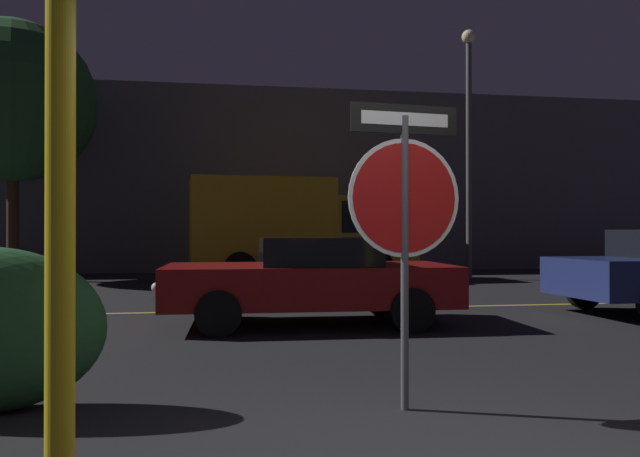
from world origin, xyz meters
name	(u,v)px	position (x,y,z in m)	size (l,w,h in m)	color
road_center_stripe	(286,310)	(0.00, 7.52, 0.00)	(35.03, 0.12, 0.01)	gold
stop_sign	(405,198)	(0.22, 1.40, 1.60)	(0.90, 0.12, 2.31)	#4C4C51
yellow_pole_left	(60,152)	(-1.83, -0.39, 1.68)	(0.12, 0.12, 3.36)	yellow
passing_car_2	(310,279)	(0.16, 5.80, 0.66)	(4.25, 2.14, 1.26)	maroon
delivery_truck	(304,226)	(1.21, 14.03, 1.52)	(6.27, 2.63, 2.79)	gold
street_lamp	(469,128)	(5.90, 13.64, 4.32)	(0.40, 0.40, 7.12)	#4C4C51
tree_0	(13,102)	(-6.76, 15.23, 4.96)	(4.48, 4.48, 7.21)	#422D1E
building_backdrop	(293,184)	(1.66, 20.19, 3.15)	(29.81, 4.42, 6.31)	#4C4C56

